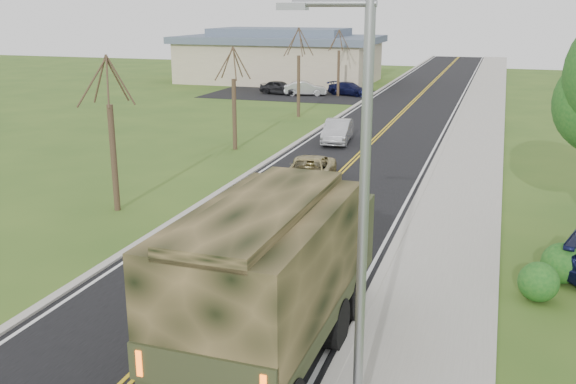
% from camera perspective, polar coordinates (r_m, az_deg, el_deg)
% --- Properties ---
extents(ground, '(160.00, 160.00, 0.00)m').
position_cam_1_polar(ground, '(15.14, -12.98, -15.10)').
color(ground, '#33531B').
rests_on(ground, ground).
extents(road, '(8.00, 120.00, 0.01)m').
position_cam_1_polar(road, '(51.99, 10.39, 7.24)').
color(road, black).
rests_on(road, ground).
extents(curb_right, '(0.30, 120.00, 0.12)m').
position_cam_1_polar(curb_right, '(51.58, 14.99, 6.95)').
color(curb_right, '#9E998E').
rests_on(curb_right, ground).
extents(sidewalk_right, '(3.20, 120.00, 0.10)m').
position_cam_1_polar(sidewalk_right, '(51.51, 16.94, 6.78)').
color(sidewalk_right, '#9E998E').
rests_on(sidewalk_right, ground).
extents(curb_left, '(0.30, 120.00, 0.10)m').
position_cam_1_polar(curb_left, '(52.71, 5.89, 7.58)').
color(curb_left, '#9E998E').
rests_on(curb_left, ground).
extents(street_light, '(1.65, 0.22, 8.00)m').
position_cam_1_polar(street_light, '(11.15, 6.24, -1.25)').
color(street_light, gray).
rests_on(street_light, ground).
extents(bare_tree_a, '(1.93, 2.26, 6.08)m').
position_cam_1_polar(bare_tree_a, '(25.73, -15.32, 4.03)').
color(bare_tree_a, '#38281C').
rests_on(bare_tree_a, ground).
extents(bare_tree_b, '(1.83, 2.14, 5.73)m').
position_cam_1_polar(bare_tree_b, '(36.19, -4.81, 7.64)').
color(bare_tree_b, '#38281C').
rests_on(bare_tree_b, ground).
extents(bare_tree_c, '(2.04, 2.39, 6.42)m').
position_cam_1_polar(bare_tree_c, '(47.34, 0.94, 10.03)').
color(bare_tree_c, '#38281C').
rests_on(bare_tree_c, ground).
extents(bare_tree_d, '(1.88, 2.20, 5.91)m').
position_cam_1_polar(bare_tree_d, '(58.87, 4.51, 10.94)').
color(bare_tree_d, '#38281C').
rests_on(bare_tree_d, ground).
extents(commercial_building, '(25.50, 21.50, 5.65)m').
position_cam_1_polar(commercial_building, '(70.94, -0.70, 11.96)').
color(commercial_building, tan).
rests_on(commercial_building, ground).
extents(military_truck, '(2.87, 7.93, 3.93)m').
position_cam_1_polar(military_truck, '(14.21, -1.15, -6.64)').
color(military_truck, black).
rests_on(military_truck, ground).
extents(suv_champagne, '(2.47, 4.56, 1.22)m').
position_cam_1_polar(suv_champagne, '(29.03, 1.87, 1.84)').
color(suv_champagne, tan).
rests_on(suv_champagne, ground).
extents(sedan_silver, '(1.88, 4.26, 1.36)m').
position_cam_1_polar(sedan_silver, '(38.36, 4.43, 5.40)').
color(sedan_silver, '#AFAFB4').
rests_on(sedan_silver, ground).
extents(lot_car_dark, '(3.99, 2.27, 1.28)m').
position_cam_1_polar(lot_car_dark, '(60.18, -0.75, 9.27)').
color(lot_car_dark, black).
rests_on(lot_car_dark, ground).
extents(lot_car_silver, '(4.10, 2.36, 1.28)m').
position_cam_1_polar(lot_car_silver, '(59.49, 1.54, 9.19)').
color(lot_car_silver, silver).
rests_on(lot_car_silver, ground).
extents(lot_car_navy, '(4.41, 2.89, 1.19)m').
position_cam_1_polar(lot_car_navy, '(59.78, 5.47, 9.11)').
color(lot_car_navy, '#0E1033').
rests_on(lot_car_navy, ground).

